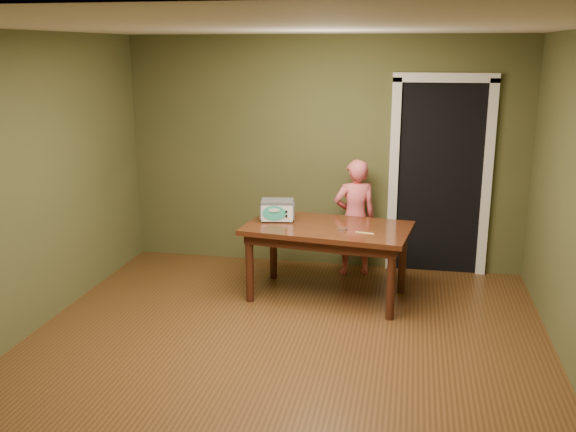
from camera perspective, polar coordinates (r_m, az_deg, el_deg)
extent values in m
plane|color=brown|center=(5.32, -0.96, -12.75)|extent=(5.00, 5.00, 0.00)
cube|color=#4E4F2A|center=(7.27, 3.11, 5.58)|extent=(4.50, 0.02, 2.60)
cube|color=#4E4F2A|center=(2.60, -12.84, -11.94)|extent=(4.50, 0.02, 2.60)
cube|color=#4E4F2A|center=(5.75, -23.52, 1.93)|extent=(0.02, 5.00, 2.60)
cube|color=white|center=(4.72, -1.09, 16.51)|extent=(4.50, 5.00, 0.02)
cube|color=black|center=(7.55, 13.24, 3.62)|extent=(0.90, 0.60, 2.10)
cube|color=black|center=(7.24, 13.32, 3.15)|extent=(0.90, 0.02, 2.10)
cube|color=white|center=(7.22, 9.36, 3.32)|extent=(0.10, 0.06, 2.20)
cube|color=white|center=(7.27, 17.26, 2.92)|extent=(0.10, 0.06, 2.20)
cube|color=white|center=(7.10, 13.85, 11.86)|extent=(1.10, 0.06, 0.10)
cube|color=#39190D|center=(6.35, 3.57, -1.09)|extent=(1.70, 1.10, 0.05)
cube|color=#36180D|center=(6.37, 3.56, -1.74)|extent=(1.57, 0.96, 0.10)
cylinder|color=#36180D|center=(6.36, -3.43, -4.62)|extent=(0.08, 0.08, 0.70)
cylinder|color=#36180D|center=(6.98, -1.31, -2.82)|extent=(0.08, 0.08, 0.70)
cylinder|color=#36180D|center=(6.01, 9.14, -5.96)|extent=(0.08, 0.08, 0.70)
cylinder|color=#36180D|center=(6.66, 10.14, -3.92)|extent=(0.08, 0.08, 0.70)
cylinder|color=#4C4F54|center=(6.46, -2.14, -0.51)|extent=(0.02, 0.02, 0.01)
cylinder|color=#4C4F54|center=(6.63, -2.03, -0.12)|extent=(0.02, 0.02, 0.01)
cylinder|color=#4C4F54|center=(6.45, 0.19, -0.53)|extent=(0.02, 0.02, 0.01)
cylinder|color=#4C4F54|center=(6.61, 0.24, -0.14)|extent=(0.02, 0.02, 0.01)
cube|color=silver|center=(6.51, -0.94, 0.49)|extent=(0.35, 0.27, 0.18)
cube|color=#4C4F54|center=(6.49, -0.95, 1.31)|extent=(0.36, 0.28, 0.03)
cube|color=#4C4F54|center=(6.52, -2.40, 0.51)|extent=(0.05, 0.20, 0.14)
cube|color=#4C4F54|center=(6.50, 0.52, 0.48)|extent=(0.05, 0.20, 0.14)
ellipsoid|color=teal|center=(6.40, -1.24, 0.24)|extent=(0.24, 0.04, 0.15)
cylinder|color=black|center=(6.39, -0.15, 0.40)|extent=(0.02, 0.01, 0.02)
cylinder|color=black|center=(6.40, -0.15, 0.00)|extent=(0.02, 0.01, 0.02)
cylinder|color=silver|center=(6.20, 4.83, -1.17)|extent=(0.10, 0.10, 0.02)
cylinder|color=#492E18|center=(6.20, 4.83, -1.10)|extent=(0.09, 0.09, 0.01)
cube|color=#DEBC60|center=(6.12, 6.84, -1.51)|extent=(0.18, 0.05, 0.01)
imported|color=#F0626A|center=(7.07, 5.96, -0.14)|extent=(0.55, 0.45, 1.30)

